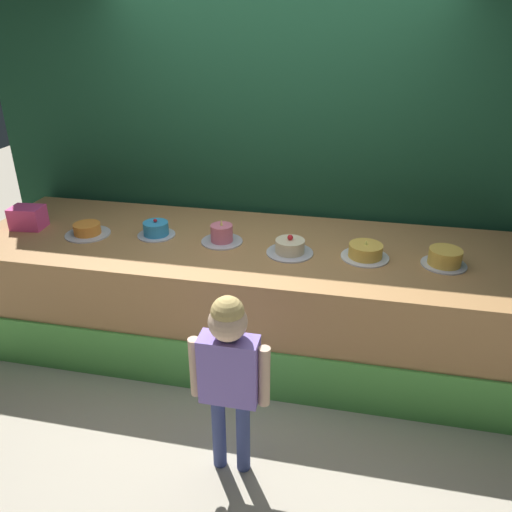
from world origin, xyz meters
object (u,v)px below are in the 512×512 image
(cake_center_left, at_px, (222,235))
(cake_far_right, at_px, (445,258))
(cake_far_left, at_px, (87,230))
(cake_center_right, at_px, (290,247))
(cake_right, at_px, (365,252))
(child_figure, at_px, (229,364))
(pink_box, at_px, (28,217))
(cake_left, at_px, (156,230))

(cake_center_left, height_order, cake_far_right, cake_center_left)
(cake_far_left, height_order, cake_center_right, cake_center_right)
(cake_far_left, height_order, cake_center_left, cake_center_left)
(cake_right, relative_size, cake_far_right, 1.11)
(child_figure, height_order, pink_box, child_figure)
(cake_far_right, bearing_deg, cake_center_left, 177.81)
(child_figure, bearing_deg, cake_center_left, 106.93)
(cake_left, bearing_deg, pink_box, -176.76)
(cake_left, bearing_deg, cake_far_right, -1.98)
(cake_center_right, bearing_deg, cake_far_right, 1.55)
(child_figure, relative_size, cake_right, 3.44)
(cake_center_right, bearing_deg, cake_far_left, 179.74)
(cake_far_left, height_order, cake_right, cake_right)
(cake_center_left, bearing_deg, cake_left, 178.65)
(pink_box, xyz_separation_m, cake_far_left, (0.50, -0.03, -0.05))
(pink_box, distance_m, cake_center_right, 2.00)
(cake_right, height_order, cake_far_right, cake_right)
(child_figure, distance_m, pink_box, 2.18)
(pink_box, distance_m, cake_right, 2.49)
(pink_box, height_order, cake_center_left, cake_center_left)
(cake_center_left, xyz_separation_m, cake_center_right, (0.50, -0.08, -0.01))
(cake_center_left, bearing_deg, cake_far_left, -175.56)
(cake_far_left, relative_size, cake_right, 1.02)
(cake_far_left, height_order, cake_left, cake_left)
(cake_left, relative_size, cake_center_left, 0.93)
(cake_center_right, distance_m, cake_far_right, 1.00)
(cake_center_right, xyz_separation_m, cake_right, (0.50, 0.03, 0.00))
(child_figure, height_order, cake_center_left, child_figure)
(pink_box, relative_size, cake_center_right, 0.73)
(cake_far_left, distance_m, cake_left, 0.51)
(child_figure, distance_m, cake_center_left, 1.24)
(cake_far_left, xyz_separation_m, cake_right, (2.00, 0.03, 0.01))
(cake_left, distance_m, cake_center_right, 1.00)
(pink_box, height_order, cake_center_right, pink_box)
(cake_right, bearing_deg, cake_far_left, -179.21)
(pink_box, distance_m, cake_far_left, 0.50)
(cake_right, bearing_deg, cake_left, 177.64)
(cake_right, distance_m, cake_far_right, 0.50)
(cake_left, bearing_deg, cake_right, -2.36)
(cake_far_left, distance_m, cake_right, 2.00)
(cake_far_left, xyz_separation_m, cake_left, (0.50, 0.09, 0.01))
(cake_left, bearing_deg, child_figure, -54.17)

